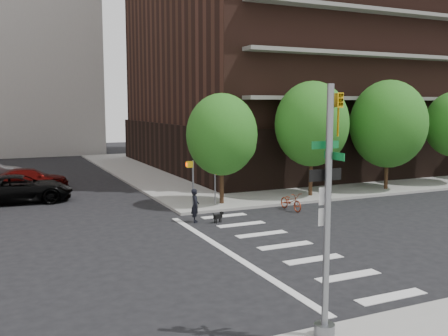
{
  "coord_description": "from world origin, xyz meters",
  "views": [
    {
      "loc": [
        -7.43,
        -16.88,
        5.66
      ],
      "look_at": [
        3.0,
        6.0,
        2.5
      ],
      "focal_mm": 40.0,
      "sensor_mm": 36.0,
      "label": 1
    }
  ],
  "objects": [
    {
      "name": "ground",
      "position": [
        0.0,
        0.0,
        0.0
      ],
      "size": [
        120.0,
        120.0,
        0.0
      ],
      "primitive_type": "plane",
      "color": "black",
      "rests_on": "ground"
    },
    {
      "name": "sidewalk_ne",
      "position": [
        20.5,
        23.5,
        0.07
      ],
      "size": [
        39.0,
        33.0,
        0.15
      ],
      "primitive_type": "cube",
      "color": "gray",
      "rests_on": "ground"
    },
    {
      "name": "crosswalk",
      "position": [
        2.21,
        -0.0,
        0.01
      ],
      "size": [
        3.85,
        13.0,
        0.01
      ],
      "color": "silver",
      "rests_on": "ground"
    },
    {
      "name": "tree_a",
      "position": [
        4.0,
        8.5,
        4.04
      ],
      "size": [
        4.0,
        4.0,
        5.9
      ],
      "color": "#301E11",
      "rests_on": "sidewalk_ne"
    },
    {
      "name": "tree_b",
      "position": [
        10.0,
        8.5,
        4.54
      ],
      "size": [
        4.5,
        4.5,
        6.65
      ],
      "color": "#301E11",
      "rests_on": "sidewalk_ne"
    },
    {
      "name": "tree_c",
      "position": [
        16.0,
        8.5,
        4.45
      ],
      "size": [
        5.0,
        5.0,
        6.8
      ],
      "color": "#301E11",
      "rests_on": "sidewalk_ne"
    },
    {
      "name": "traffic_signal",
      "position": [
        -0.47,
        -7.49,
        2.7
      ],
      "size": [
        0.9,
        0.75,
        6.0
      ],
      "color": "slate",
      "rests_on": "sidewalk_s"
    },
    {
      "name": "pedestrian_signal",
      "position": [
        2.32,
        7.92,
        1.85
      ],
      "size": [
        2.18,
        0.67,
        2.6
      ],
      "color": "slate",
      "rests_on": "sidewalk_ne"
    },
    {
      "name": "parked_car_black",
      "position": [
        -6.36,
        14.25,
        0.82
      ],
      "size": [
        3.15,
        6.07,
        1.64
      ],
      "primitive_type": "imported",
      "rotation": [
        0.0,
        0.0,
        1.49
      ],
      "color": "black",
      "rests_on": "ground"
    },
    {
      "name": "parked_car_maroon",
      "position": [
        -5.5,
        19.05,
        0.71
      ],
      "size": [
        2.15,
        4.98,
        1.43
      ],
      "primitive_type": "imported",
      "rotation": [
        0.0,
        0.0,
        1.54
      ],
      "color": "#460706",
      "rests_on": "ground"
    },
    {
      "name": "scooter",
      "position": [
        6.92,
        5.82,
        0.49
      ],
      "size": [
        0.75,
        1.9,
        0.98
      ],
      "primitive_type": "imported",
      "rotation": [
        0.0,
        0.0,
        0.05
      ],
      "color": "#95351C",
      "rests_on": "ground"
    },
    {
      "name": "dog_walker",
      "position": [
        1.17,
        5.35,
        0.83
      ],
      "size": [
        0.7,
        0.57,
        1.65
      ],
      "primitive_type": "imported",
      "rotation": [
        0.0,
        0.0,
        1.25
      ],
      "color": "black",
      "rests_on": "ground"
    },
    {
      "name": "dog",
      "position": [
        2.16,
        4.82,
        0.31
      ],
      "size": [
        0.59,
        0.34,
        0.5
      ],
      "rotation": [
        0.0,
        0.0,
        0.38
      ],
      "color": "black",
      "rests_on": "ground"
    }
  ]
}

